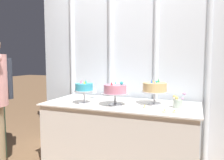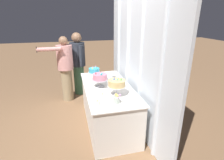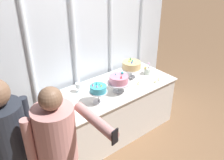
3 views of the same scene
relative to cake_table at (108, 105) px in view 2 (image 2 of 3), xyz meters
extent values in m
plane|color=#846042|center=(0.00, -0.10, -0.38)|extent=(24.00, 24.00, 0.00)
cube|color=silver|center=(0.00, 0.50, 1.05)|extent=(2.87, 0.04, 2.86)
cylinder|color=silver|center=(-0.94, 0.48, 1.05)|extent=(0.07, 0.07, 2.86)
cylinder|color=silver|center=(-0.31, 0.48, 1.05)|extent=(0.08, 0.08, 2.86)
cylinder|color=silver|center=(0.32, 0.48, 1.05)|extent=(0.06, 0.06, 2.86)
cylinder|color=silver|center=(0.96, 0.48, 1.05)|extent=(0.07, 0.07, 2.86)
cube|color=white|center=(0.00, 0.00, -0.01)|extent=(1.74, 0.76, 0.74)
cube|color=white|center=(0.00, 0.00, 0.37)|extent=(1.79, 0.81, 0.01)
cylinder|color=silver|center=(-0.39, -0.17, 0.38)|extent=(0.14, 0.14, 0.01)
cylinder|color=silver|center=(-0.39, -0.17, 0.46)|extent=(0.02, 0.02, 0.14)
cylinder|color=silver|center=(-0.39, -0.17, 0.53)|extent=(0.23, 0.23, 0.01)
cylinder|color=#3DB2D1|center=(-0.39, -0.17, 0.58)|extent=(0.21, 0.21, 0.08)
cone|color=green|center=(-0.37, -0.17, 0.63)|extent=(0.02, 0.02, 0.03)
cone|color=#2DB2B7|center=(-0.39, -0.14, 0.64)|extent=(0.03, 0.03, 0.04)
cone|color=pink|center=(-0.45, -0.14, 0.64)|extent=(0.03, 0.03, 0.04)
cone|color=pink|center=(-0.42, -0.19, 0.64)|extent=(0.03, 0.03, 0.04)
cone|color=yellow|center=(-0.37, -0.21, 0.63)|extent=(0.02, 0.02, 0.03)
cylinder|color=#B2B2B7|center=(-0.02, -0.13, 0.38)|extent=(0.16, 0.16, 0.01)
cylinder|color=#B2B2B7|center=(-0.02, -0.13, 0.45)|extent=(0.02, 0.02, 0.12)
cylinder|color=#B2B2B7|center=(-0.02, -0.13, 0.51)|extent=(0.31, 0.31, 0.01)
cylinder|color=pink|center=(-0.02, -0.13, 0.57)|extent=(0.25, 0.25, 0.09)
sphere|color=#2DB2B7|center=(0.05, -0.11, 0.63)|extent=(0.04, 0.04, 0.04)
cone|color=#2DB2B7|center=(-0.04, -0.08, 0.63)|extent=(0.02, 0.02, 0.03)
cone|color=#DB333D|center=(-0.04, -0.19, 0.63)|extent=(0.03, 0.03, 0.04)
cylinder|color=silver|center=(0.38, 0.06, 0.38)|extent=(0.14, 0.14, 0.01)
cylinder|color=silver|center=(0.38, 0.06, 0.46)|extent=(0.02, 0.02, 0.13)
cylinder|color=silver|center=(0.38, 0.06, 0.53)|extent=(0.30, 0.30, 0.01)
cylinder|color=#DBB775|center=(0.38, 0.06, 0.58)|extent=(0.27, 0.27, 0.10)
sphere|color=#2DB2B7|center=(0.40, 0.07, 0.64)|extent=(0.02, 0.02, 0.02)
cone|color=green|center=(0.42, 0.13, 0.65)|extent=(0.03, 0.03, 0.04)
cone|color=yellow|center=(0.36, 0.09, 0.65)|extent=(0.02, 0.02, 0.03)
cone|color=blue|center=(0.36, 0.03, 0.65)|extent=(0.03, 0.03, 0.04)
cone|color=pink|center=(0.40, -0.02, 0.64)|extent=(0.02, 0.02, 0.03)
cylinder|color=silver|center=(-0.45, 0.20, 0.38)|extent=(0.06, 0.06, 0.00)
cylinder|color=silver|center=(-0.45, 0.20, 0.42)|extent=(0.01, 0.01, 0.07)
cylinder|color=silver|center=(-0.45, 0.20, 0.48)|extent=(0.08, 0.08, 0.06)
cylinder|color=#B2C1B2|center=(0.65, -0.01, 0.42)|extent=(0.10, 0.10, 0.09)
sphere|color=silver|center=(0.70, 0.02, 0.51)|extent=(0.03, 0.03, 0.03)
sphere|color=#CC9EC6|center=(0.71, 0.02, 0.53)|extent=(0.04, 0.04, 0.04)
sphere|color=#E5C666|center=(0.61, -0.01, 0.50)|extent=(0.04, 0.04, 0.04)
sphere|color=white|center=(0.61, -0.03, 0.48)|extent=(0.02, 0.02, 0.02)
sphere|color=#E5C666|center=(0.63, 0.01, 0.48)|extent=(0.04, 0.04, 0.04)
sphere|color=#CC9EC6|center=(0.69, 0.00, 0.48)|extent=(0.03, 0.03, 0.03)
cylinder|color=beige|center=(0.32, -0.15, 0.39)|extent=(0.04, 0.04, 0.02)
sphere|color=#F9CC4C|center=(0.32, -0.15, 0.41)|extent=(0.01, 0.01, 0.01)
cylinder|color=beige|center=(0.55, -0.27, 0.39)|extent=(0.05, 0.05, 0.02)
sphere|color=#F9CC4C|center=(0.55, -0.27, 0.40)|extent=(0.01, 0.01, 0.01)
cylinder|color=beige|center=(0.64, -0.26, 0.39)|extent=(0.04, 0.04, 0.02)
sphere|color=#F9CC4C|center=(0.64, -0.26, 0.41)|extent=(0.01, 0.01, 0.01)
cylinder|color=#3D6B4C|center=(-1.57, -0.42, 0.00)|extent=(0.33, 0.33, 0.76)
cylinder|color=#282D38|center=(-1.57, -0.42, 0.67)|extent=(0.46, 0.46, 0.58)
sphere|color=#846047|center=(-1.57, -0.42, 1.08)|extent=(0.24, 0.24, 0.24)
cube|color=#232328|center=(-1.57, -0.58, 0.69)|extent=(0.04, 0.02, 0.37)
cylinder|color=#282D38|center=(-1.78, -0.48, 0.66)|extent=(0.08, 0.08, 0.51)
cylinder|color=#282D38|center=(-1.35, -0.35, 0.66)|extent=(0.08, 0.08, 0.51)
cylinder|color=#9E8966|center=(-1.24, -0.72, 0.01)|extent=(0.31, 0.31, 0.78)
cylinder|color=#D6938E|center=(-1.24, -0.72, 0.67)|extent=(0.43, 0.43, 0.55)
sphere|color=#846047|center=(-1.24, -0.72, 1.05)|extent=(0.20, 0.20, 0.20)
cylinder|color=#D6938E|center=(-1.45, -0.67, 0.67)|extent=(0.08, 0.08, 0.49)
cylinder|color=#D6938E|center=(-1.03, -1.02, 0.91)|extent=(0.08, 0.49, 0.08)
cube|color=black|center=(-1.03, -1.26, 0.91)|extent=(0.06, 0.02, 0.12)
camera|label=1|loc=(0.82, -2.42, 0.90)|focal=35.17mm
camera|label=2|loc=(2.85, -0.62, 1.56)|focal=28.32mm
camera|label=3|loc=(-1.88, -2.28, 2.09)|focal=39.17mm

